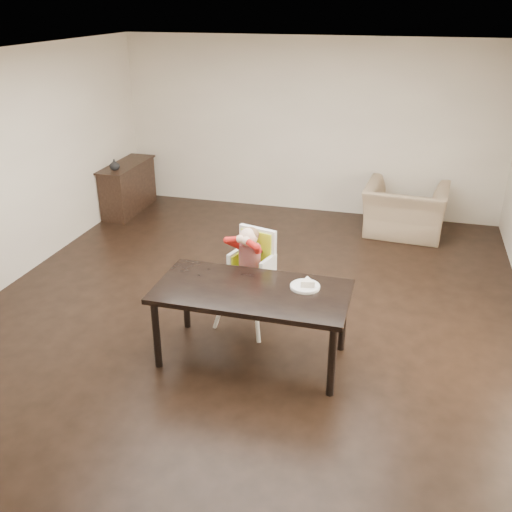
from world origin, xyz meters
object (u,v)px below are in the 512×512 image
at_px(dining_table, 252,297).
at_px(high_chair, 251,256).
at_px(armchair, 406,202).
at_px(sideboard, 128,187).

bearing_deg(dining_table, high_chair, 106.44).
distance_m(dining_table, armchair, 3.87).
bearing_deg(armchair, high_chair, 68.16).
height_order(high_chair, sideboard, high_chair).
xyz_separation_m(dining_table, armchair, (1.30, 3.64, -0.17)).
bearing_deg(sideboard, high_chair, -44.95).
distance_m(dining_table, high_chair, 0.67).
xyz_separation_m(high_chair, armchair, (1.49, 3.01, -0.28)).
distance_m(armchair, sideboard, 4.37).
distance_m(dining_table, sideboard, 4.66).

